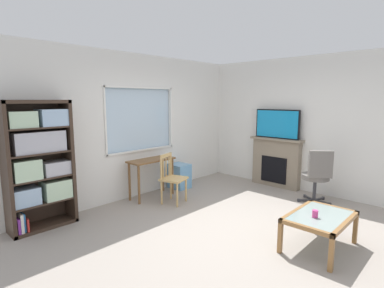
% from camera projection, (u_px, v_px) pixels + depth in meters
% --- Properties ---
extents(ground, '(5.95, 5.67, 0.02)m').
position_uv_depth(ground, '(234.00, 228.00, 4.38)').
color(ground, '#9E9389').
extents(wall_back_with_window, '(4.95, 0.15, 2.73)m').
position_uv_depth(wall_back_with_window, '(137.00, 127.00, 5.76)').
color(wall_back_with_window, silver).
rests_on(wall_back_with_window, ground).
extents(wall_right, '(0.12, 4.87, 2.73)m').
position_uv_depth(wall_right, '(309.00, 125.00, 5.99)').
color(wall_right, silver).
rests_on(wall_right, ground).
extents(bookshelf, '(0.90, 0.38, 1.87)m').
position_uv_depth(bookshelf, '(39.00, 161.00, 4.27)').
color(bookshelf, '#38281E').
rests_on(bookshelf, ground).
extents(desk_under_window, '(0.92, 0.39, 0.75)m').
position_uv_depth(desk_under_window, '(151.00, 166.00, 5.67)').
color(desk_under_window, brown).
rests_on(desk_under_window, ground).
extents(wooden_chair, '(0.52, 0.51, 0.90)m').
position_uv_depth(wooden_chair, '(172.00, 178.00, 5.39)').
color(wooden_chair, tan).
rests_on(wooden_chair, ground).
extents(plastic_drawer_unit, '(0.35, 0.40, 0.52)m').
position_uv_depth(plastic_drawer_unit, '(179.00, 176.00, 6.33)').
color(plastic_drawer_unit, '#72ADDB').
rests_on(plastic_drawer_unit, ground).
extents(fireplace, '(0.26, 1.15, 1.06)m').
position_uv_depth(fireplace, '(276.00, 162.00, 6.42)').
color(fireplace, gray).
rests_on(fireplace, ground).
extents(tv, '(0.06, 0.98, 0.61)m').
position_uv_depth(tv, '(277.00, 124.00, 6.28)').
color(tv, black).
rests_on(tv, fireplace).
extents(office_chair, '(0.62, 0.58, 1.00)m').
position_uv_depth(office_chair, '(317.00, 174.00, 5.31)').
color(office_chair, slate).
rests_on(office_chair, ground).
extents(coffee_table, '(0.96, 0.65, 0.44)m').
position_uv_depth(coffee_table, '(320.00, 220.00, 3.73)').
color(coffee_table, '#8C9E99').
rests_on(coffee_table, ground).
extents(sippy_cup, '(0.07, 0.07, 0.09)m').
position_uv_depth(sippy_cup, '(315.00, 214.00, 3.65)').
color(sippy_cup, '#DB3D84').
rests_on(sippy_cup, coffee_table).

